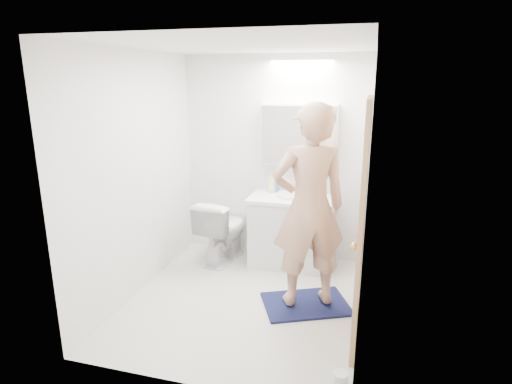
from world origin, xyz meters
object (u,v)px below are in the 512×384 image
(medicine_cabinet, at_px, (299,135))
(toilet, at_px, (223,230))
(soap_bottle_a, at_px, (271,182))
(toilet_paper_roll, at_px, (340,379))
(soap_bottle_b, at_px, (275,185))
(toothbrush_cup, at_px, (317,191))
(vanity_cabinet, at_px, (291,232))
(person, at_px, (309,207))

(medicine_cabinet, relative_size, toilet, 1.15)
(medicine_cabinet, distance_m, toilet, 1.42)
(soap_bottle_a, distance_m, toilet_paper_roll, 2.48)
(soap_bottle_b, relative_size, toothbrush_cup, 1.57)
(medicine_cabinet, bearing_deg, soap_bottle_b, -173.48)
(vanity_cabinet, bearing_deg, soap_bottle_b, 142.71)
(person, bearing_deg, soap_bottle_b, -87.22)
(medicine_cabinet, height_order, toilet, medicine_cabinet)
(toilet, xyz_separation_m, toothbrush_cup, (1.06, 0.28, 0.48))
(vanity_cabinet, height_order, toothbrush_cup, toothbrush_cup)
(medicine_cabinet, xyz_separation_m, toilet_paper_roll, (0.71, -2.14, -1.45))
(medicine_cabinet, height_order, soap_bottle_a, medicine_cabinet)
(medicine_cabinet, relative_size, person, 0.46)
(vanity_cabinet, height_order, medicine_cabinet, medicine_cabinet)
(toothbrush_cup, bearing_deg, soap_bottle_b, 177.72)
(toilet, height_order, soap_bottle_b, soap_bottle_b)
(soap_bottle_a, height_order, toilet_paper_roll, soap_bottle_a)
(medicine_cabinet, height_order, toothbrush_cup, medicine_cabinet)
(toilet, distance_m, person, 1.50)
(person, xyz_separation_m, toilet_paper_roll, (0.41, -1.03, -0.95))
(toilet, bearing_deg, soap_bottle_b, -143.31)
(person, height_order, toilet_paper_roll, person)
(vanity_cabinet, distance_m, toothbrush_cup, 0.57)
(vanity_cabinet, height_order, toilet, vanity_cabinet)
(vanity_cabinet, bearing_deg, toilet, -171.79)
(medicine_cabinet, xyz_separation_m, toilet, (-0.82, -0.33, -1.12))
(toilet, xyz_separation_m, soap_bottle_a, (0.52, 0.27, 0.55))
(toothbrush_cup, bearing_deg, vanity_cabinet, -149.02)
(person, distance_m, soap_bottle_a, 1.21)
(toothbrush_cup, bearing_deg, soap_bottle_a, -178.94)
(vanity_cabinet, xyz_separation_m, toilet_paper_roll, (0.74, -1.93, -0.34))
(medicine_cabinet, xyz_separation_m, person, (0.30, -1.11, -0.50))
(toilet, bearing_deg, soap_bottle_a, -144.21)
(toilet, bearing_deg, toothbrush_cup, -156.56)
(soap_bottle_a, relative_size, toilet_paper_roll, 2.16)
(soap_bottle_b, bearing_deg, toilet_paper_roll, -65.22)
(medicine_cabinet, height_order, toilet_paper_roll, medicine_cabinet)
(vanity_cabinet, relative_size, toothbrush_cup, 9.08)
(soap_bottle_a, distance_m, toothbrush_cup, 0.55)
(medicine_cabinet, bearing_deg, toilet_paper_roll, -71.60)
(soap_bottle_b, distance_m, toothbrush_cup, 0.50)
(vanity_cabinet, height_order, toilet_paper_roll, vanity_cabinet)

